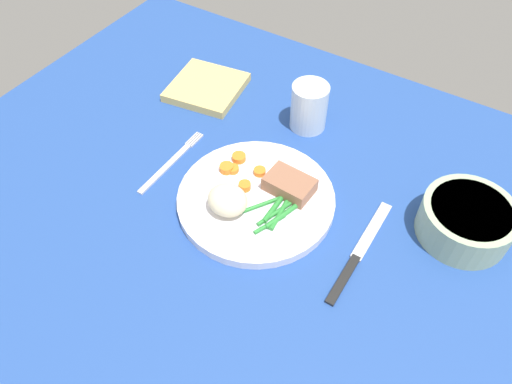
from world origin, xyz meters
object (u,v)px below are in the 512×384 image
Objects in this scene: water_glass at (309,110)px; dinner_plate at (256,199)px; napkin at (207,87)px; fork at (171,162)px; meat_portion at (287,184)px; salad_bowl at (467,219)px; knife at (359,253)px.

dinner_plate is at bearing -85.01° from water_glass.
dinner_plate is 1.89× the size of napkin.
dinner_plate is at bearing 5.04° from fork.
napkin is at bearing 150.46° from meat_portion.
fork is at bearing -125.95° from water_glass.
salad_bowl reaches higher than fork.
salad_bowl reaches higher than dinner_plate.
dinner_plate is 3.33× the size of meat_portion.
meat_portion reaches higher than knife.
water_glass reaches higher than salad_bowl.
salad_bowl reaches higher than knife.
dinner_plate and napkin have the same top height.
napkin reaches higher than fork.
water_glass reaches higher than knife.
salad_bowl is at bearing 48.99° from knife.
knife is at bearing -0.91° from dinner_plate.
meat_portion is 27.12cm from salad_bowl.
knife is 1.56× the size of napkin.
water_glass is 0.66× the size of napkin.
fork is at bearing -71.64° from napkin.
meat_portion is 0.37× the size of knife.
dinner_plate reaches higher than fork.
salad_bowl is (26.03, 7.60, 0.38)cm from meat_portion.
salad_bowl is at bearing -8.14° from napkin.
meat_portion is at bearing 49.40° from dinner_plate.
napkin is at bearing 171.86° from salad_bowl.
water_glass is (-19.74, 20.90, 3.49)cm from knife.
dinner_plate is 20.89cm from water_glass.
knife is (17.95, -0.29, -0.60)cm from dinner_plate.
salad_bowl is 53.33cm from napkin.
salad_bowl reaches higher than napkin.
knife is (14.58, -4.21, -2.65)cm from meat_portion.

